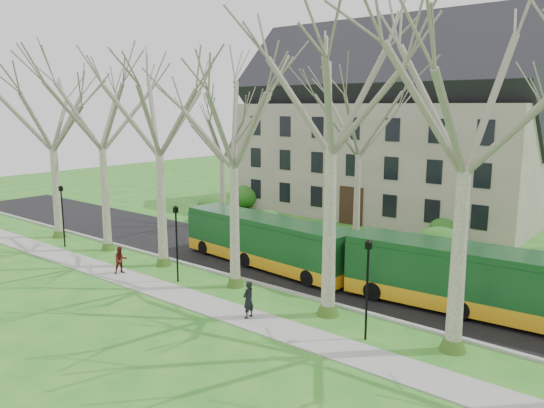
% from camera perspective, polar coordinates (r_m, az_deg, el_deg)
% --- Properties ---
extents(ground, '(120.00, 120.00, 0.00)m').
position_cam_1_polar(ground, '(27.54, -0.09, -10.37)').
color(ground, '#237621').
rests_on(ground, ground).
extents(sidewalk, '(70.00, 2.00, 0.06)m').
position_cam_1_polar(sidewalk, '(25.77, -3.68, -11.83)').
color(sidewalk, gray).
rests_on(sidewalk, ground).
extents(road, '(80.00, 8.00, 0.06)m').
position_cam_1_polar(road, '(31.74, 6.23, -7.51)').
color(road, black).
rests_on(road, ground).
extents(curb, '(80.00, 0.25, 0.14)m').
position_cam_1_polar(curb, '(28.62, 1.83, -9.40)').
color(curb, '#A5A39E').
rests_on(curb, ground).
extents(building, '(26.50, 12.20, 16.00)m').
position_cam_1_polar(building, '(49.29, 12.31, 8.25)').
color(building, gray).
rests_on(building, ground).
extents(tree_row_verge, '(49.00, 7.00, 14.00)m').
position_cam_1_polar(tree_row_verge, '(26.11, 0.32, 4.32)').
color(tree_row_verge, gray).
rests_on(tree_row_verge, ground).
extents(tree_row_far, '(33.00, 7.00, 12.00)m').
position_cam_1_polar(tree_row_far, '(35.80, 9.42, 4.26)').
color(tree_row_far, gray).
rests_on(tree_row_far, ground).
extents(lamp_row, '(36.22, 0.22, 4.30)m').
position_cam_1_polar(lamp_row, '(25.99, -1.49, -5.67)').
color(lamp_row, black).
rests_on(lamp_row, ground).
extents(hedges, '(30.60, 8.60, 2.00)m').
position_cam_1_polar(hedges, '(40.84, 7.24, -2.04)').
color(hedges, '#2A5317').
rests_on(hedges, ground).
extents(bus_lead, '(12.66, 3.76, 3.12)m').
position_cam_1_polar(bus_lead, '(32.74, -0.57, -3.98)').
color(bus_lead, '#13431D').
rests_on(bus_lead, road).
extents(bus_follow, '(13.29, 3.69, 3.28)m').
position_cam_1_polar(bus_follow, '(27.06, 21.75, -7.72)').
color(bus_follow, '#13431D').
rests_on(bus_follow, road).
extents(pedestrian_a, '(0.43, 0.65, 1.76)m').
position_cam_1_polar(pedestrian_a, '(25.08, -2.57, -10.23)').
color(pedestrian_a, black).
rests_on(pedestrian_a, sidewalk).
extents(pedestrian_b, '(0.83, 0.93, 1.61)m').
position_cam_1_polar(pedestrian_b, '(32.64, -15.98, -5.82)').
color(pedestrian_b, '#501712').
rests_on(pedestrian_b, sidewalk).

